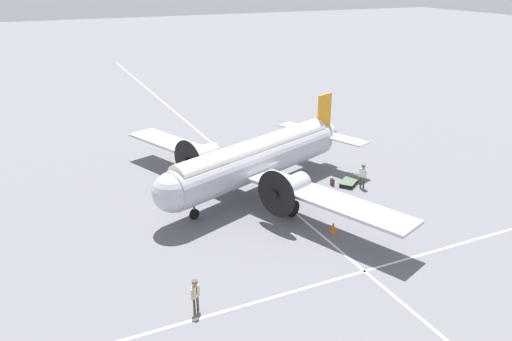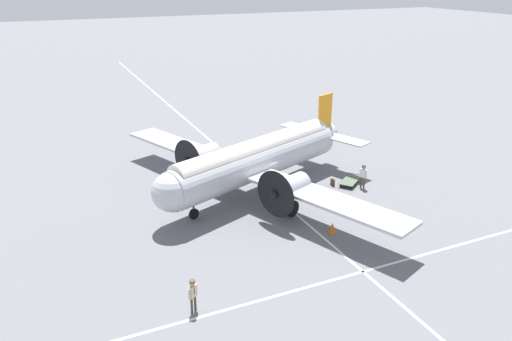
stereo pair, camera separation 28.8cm
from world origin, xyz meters
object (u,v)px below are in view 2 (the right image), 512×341
(passenger_boarding, at_px, (363,174))
(traffic_cone, at_px, (332,227))
(airliner_main, at_px, (252,161))
(suitcase_near_door, at_px, (333,182))
(baggage_cart, at_px, (350,181))
(crew_foreground, at_px, (193,292))

(passenger_boarding, relative_size, traffic_cone, 2.80)
(airliner_main, xyz_separation_m, passenger_boarding, (-2.35, -7.80, -1.42))
(suitcase_near_door, relative_size, traffic_cone, 0.87)
(suitcase_near_door, height_order, traffic_cone, traffic_cone)
(passenger_boarding, bearing_deg, airliner_main, 47.45)
(baggage_cart, bearing_deg, traffic_cone, 11.64)
(airliner_main, distance_m, crew_foreground, 13.49)
(airliner_main, bearing_deg, baggage_cart, 147.21)
(baggage_cart, height_order, traffic_cone, traffic_cone)
(passenger_boarding, relative_size, baggage_cart, 0.83)
(passenger_boarding, relative_size, suitcase_near_door, 3.23)
(airliner_main, height_order, passenger_boarding, airliner_main)
(airliner_main, xyz_separation_m, suitcase_near_door, (-1.07, -6.06, -2.28))
(baggage_cart, bearing_deg, crew_foreground, -4.20)
(passenger_boarding, bearing_deg, suitcase_near_door, 27.91)
(airliner_main, bearing_deg, passenger_boarding, 141.61)
(airliner_main, height_order, traffic_cone, airliner_main)
(crew_foreground, relative_size, traffic_cone, 2.66)
(baggage_cart, bearing_deg, airliner_main, -47.45)
(passenger_boarding, xyz_separation_m, baggage_cart, (0.91, 0.49, -0.84))
(crew_foreground, xyz_separation_m, passenger_boarding, (8.56, -15.59, 0.06))
(passenger_boarding, bearing_deg, traffic_cone, 104.48)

